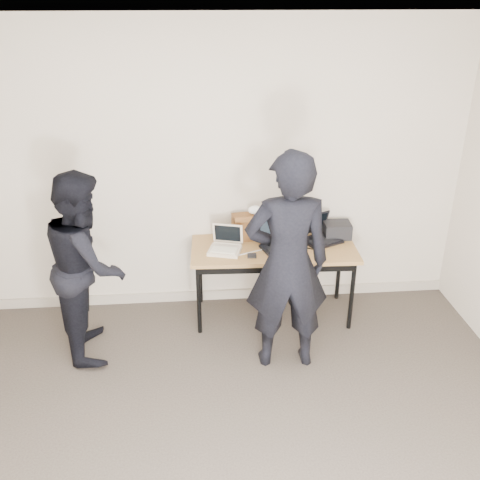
{
  "coord_description": "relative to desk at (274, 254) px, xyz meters",
  "views": [
    {
      "loc": [
        -0.25,
        -2.43,
        2.86
      ],
      "look_at": [
        0.1,
        1.6,
        0.95
      ],
      "focal_mm": 40.0,
      "sensor_mm": 36.0,
      "label": 1
    }
  ],
  "objects": [
    {
      "name": "tissue",
      "position": [
        -0.15,
        0.23,
        0.34
      ],
      "size": [
        0.14,
        0.11,
        0.08
      ],
      "primitive_type": "ellipsoid",
      "rotation": [
        0.0,
        0.0,
        0.1
      ],
      "color": "white",
      "rests_on": "leather_satchel"
    },
    {
      "name": "leather_satchel",
      "position": [
        -0.18,
        0.23,
        0.19
      ],
      "size": [
        0.38,
        0.22,
        0.25
      ],
      "rotation": [
        0.0,
        0.0,
        0.13
      ],
      "color": "brown",
      "rests_on": "desk"
    },
    {
      "name": "laptop_right",
      "position": [
        0.44,
        0.13,
        0.11
      ],
      "size": [
        0.43,
        0.43,
        0.24
      ],
      "rotation": [
        0.0,
        0.0,
        0.44
      ],
      "color": "black",
      "rests_on": "desk"
    },
    {
      "name": "equipment_box",
      "position": [
        0.63,
        0.19,
        0.13
      ],
      "size": [
        0.26,
        0.22,
        0.14
      ],
      "primitive_type": "cube",
      "rotation": [
        0.0,
        0.0,
        -0.04
      ],
      "color": "black",
      "rests_on": "desk"
    },
    {
      "name": "desk",
      "position": [
        0.0,
        0.0,
        0.0
      ],
      "size": [
        1.52,
        0.71,
        0.72
      ],
      "rotation": [
        0.0,
        0.0,
        -0.04
      ],
      "color": "olive",
      "rests_on": "ground"
    },
    {
      "name": "room",
      "position": [
        -0.44,
        -1.9,
        0.69
      ],
      "size": [
        4.6,
        4.6,
        2.8
      ],
      "color": "#403830",
      "rests_on": "ground"
    },
    {
      "name": "laptop_beige",
      "position": [
        -0.44,
        -0.02,
        0.1
      ],
      "size": [
        0.34,
        0.33,
        0.22
      ],
      "rotation": [
        0.0,
        0.0,
        -0.28
      ],
      "color": "beige",
      "rests_on": "desk"
    },
    {
      "name": "power_brick",
      "position": [
        -0.22,
        -0.17,
        0.07
      ],
      "size": [
        0.08,
        0.06,
        0.03
      ],
      "primitive_type": "cube",
      "rotation": [
        0.0,
        0.0,
        -0.08
      ],
      "color": "black",
      "rests_on": "desk"
    },
    {
      "name": "laptop_center",
      "position": [
        0.05,
        0.01,
        0.12
      ],
      "size": [
        0.43,
        0.42,
        0.27
      ],
      "rotation": [
        0.0,
        0.0,
        0.31
      ],
      "color": "black",
      "rests_on": "desk"
    },
    {
      "name": "person_observer",
      "position": [
        -1.61,
        -0.35,
        0.14
      ],
      "size": [
        0.72,
        0.87,
        1.61
      ],
      "primitive_type": "imported",
      "rotation": [
        0.0,
        0.0,
        1.73
      ],
      "color": "black",
      "rests_on": "ground"
    },
    {
      "name": "baseboard",
      "position": [
        -0.44,
        0.34,
        -0.61
      ],
      "size": [
        4.5,
        0.03,
        0.1
      ],
      "primitive_type": "cube",
      "color": "#A89C8B",
      "rests_on": "ground"
    },
    {
      "name": "person_typist",
      "position": [
        -0.0,
        -0.69,
        0.26
      ],
      "size": [
        0.67,
        0.44,
        1.84
      ],
      "primitive_type": "imported",
      "rotation": [
        0.0,
        0.0,
        3.14
      ],
      "color": "black",
      "rests_on": "ground"
    },
    {
      "name": "cables",
      "position": [
        0.07,
        -0.01,
        0.06
      ],
      "size": [
        0.81,
        0.41,
        0.01
      ],
      "rotation": [
        0.0,
        0.0,
        -0.08
      ],
      "color": "silver",
      "rests_on": "desk"
    }
  ]
}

